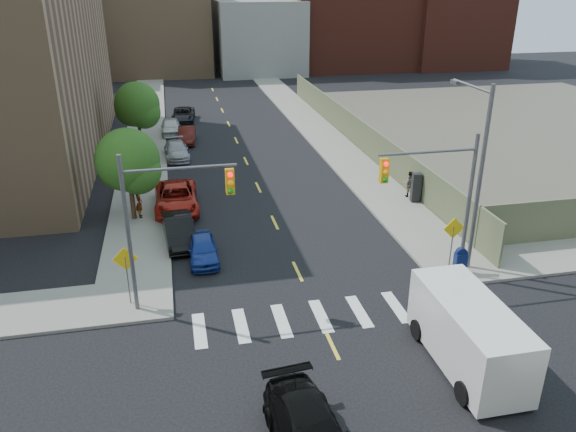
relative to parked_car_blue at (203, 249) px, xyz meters
name	(u,v)px	position (x,y,z in m)	size (l,w,h in m)	color
ground	(347,377)	(4.40, -10.18, -0.61)	(160.00, 160.00, 0.00)	black
sidewalk_nw	(147,119)	(-3.35, 31.32, -0.54)	(3.50, 73.00, 0.15)	gray
sidewalk_ne	(298,111)	(12.15, 31.32, -0.54)	(3.50, 73.00, 0.15)	gray
fence_north	(357,132)	(14.00, 17.82, 0.64)	(0.12, 44.00, 2.50)	#686A4A
gravel_lot	(537,129)	(32.40, 19.82, -0.58)	(36.00, 42.00, 0.06)	#595447
bg_bldg_west	(39,33)	(-17.60, 59.82, 5.39)	(14.00, 18.00, 12.00)	#592319
bg_bldg_midwest	(158,18)	(-1.60, 61.82, 6.89)	(14.00, 16.00, 15.00)	#8C6B4C
bg_bldg_center	(257,36)	(12.40, 59.82, 4.39)	(12.00, 16.00, 10.00)	gray
bg_bldg_east	(345,12)	(26.40, 61.82, 7.39)	(18.00, 18.00, 16.00)	#592319
bg_bldg_fareast	(448,5)	(42.40, 59.82, 8.39)	(14.00, 16.00, 18.00)	#592319
signal_nw	(165,211)	(-1.58, -4.18, 3.91)	(4.59, 0.30, 7.00)	#59595E
signal_ne	(440,190)	(10.39, -4.18, 3.91)	(4.59, 0.30, 7.00)	#59595E
streetlight_ne	(477,165)	(12.60, -3.28, 4.60)	(0.25, 3.70, 9.00)	#59595E
warn_sign_nw	(126,265)	(-3.40, -3.68, 1.38)	(1.06, 0.06, 2.83)	#59595E
warn_sign_ne	(453,234)	(11.60, -3.68, 1.38)	(1.06, 0.06, 2.83)	#59595E
warn_sign_midwest	(137,167)	(-3.40, 9.82, 1.38)	(1.06, 0.06, 2.83)	#59595E
tree_west_near	(128,164)	(-3.60, 5.87, 2.86)	(3.66, 3.64, 5.52)	#332114
tree_west_far	(137,107)	(-3.60, 20.87, 2.86)	(3.66, 3.64, 5.52)	#332114
parked_car_blue	(203,249)	(0.00, 0.00, 0.00)	(1.45, 3.61, 1.23)	navy
parked_car_black	(179,230)	(-1.10, 2.32, 0.10)	(1.52, 4.36, 1.44)	black
parked_car_red	(176,198)	(-1.10, 6.97, 0.16)	(2.56, 5.56, 1.54)	#A41B10
parked_car_silver	(177,150)	(-0.79, 17.71, 0.02)	(1.77, 4.36, 1.26)	#94969B
parked_car_white	(171,127)	(-1.10, 25.01, 0.10)	(1.69, 4.20, 1.43)	silver
parked_car_maroon	(187,135)	(0.20, 22.08, 0.05)	(1.40, 4.02, 1.32)	#42110D
parked_car_grey	(183,114)	(0.20, 29.99, 0.02)	(2.11, 4.57, 1.27)	black
cargo_van	(466,330)	(8.89, -10.17, 0.76)	(2.41, 5.72, 2.61)	silver
mailbox	(460,261)	(11.87, -4.18, 0.18)	(0.58, 0.46, 1.34)	#0D1C50
payphone	(416,187)	(13.60, 4.89, 0.46)	(0.55, 0.45, 1.85)	black
pedestrian_west	(139,204)	(-3.25, 5.92, 0.37)	(0.61, 0.40, 1.66)	gray
pedestrian_east	(409,184)	(13.56, 5.79, 0.38)	(0.82, 0.64, 1.69)	gray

